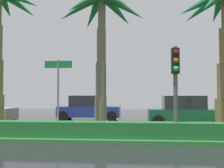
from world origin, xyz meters
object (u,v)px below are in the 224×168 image
(car_in_traffic_second, at_px, (89,108))
(palm_tree_centre, at_px, (102,17))
(street_name_sign, at_px, (58,87))
(traffic_signal_median_right, at_px, (175,75))
(palm_tree_centre_right, at_px, (224,9))
(car_in_traffic_third, at_px, (185,111))

(car_in_traffic_second, bearing_deg, palm_tree_centre, -75.42)
(street_name_sign, bearing_deg, traffic_signal_median_right, -0.89)
(palm_tree_centre, xyz_separation_m, palm_tree_centre_right, (5.16, -0.30, 0.13))
(palm_tree_centre, height_order, street_name_sign, palm_tree_centre)
(street_name_sign, bearing_deg, palm_tree_centre_right, 9.05)
(palm_tree_centre_right, height_order, street_name_sign, palm_tree_centre_right)
(palm_tree_centre_right, bearing_deg, car_in_traffic_third, 101.32)
(palm_tree_centre, height_order, traffic_signal_median_right, palm_tree_centre)
(palm_tree_centre_right, height_order, traffic_signal_median_right, palm_tree_centre_right)
(street_name_sign, bearing_deg, car_in_traffic_second, 91.68)
(street_name_sign, distance_m, car_in_traffic_second, 8.39)
(palm_tree_centre_right, bearing_deg, street_name_sign, -170.95)
(palm_tree_centre, distance_m, car_in_traffic_third, 7.31)
(palm_tree_centre, height_order, car_in_traffic_second, palm_tree_centre)
(street_name_sign, distance_m, car_in_traffic_third, 8.03)
(palm_tree_centre_right, distance_m, car_in_traffic_third, 6.26)
(traffic_signal_median_right, xyz_separation_m, car_in_traffic_second, (-4.77, 8.37, -1.70))
(traffic_signal_median_right, distance_m, street_name_sign, 4.55)
(car_in_traffic_third, bearing_deg, car_in_traffic_second, 154.10)
(palm_tree_centre_right, xyz_separation_m, car_in_traffic_third, (-0.85, 4.26, -4.50))
(street_name_sign, bearing_deg, car_in_traffic_third, 42.24)
(palm_tree_centre, distance_m, traffic_signal_median_right, 4.25)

